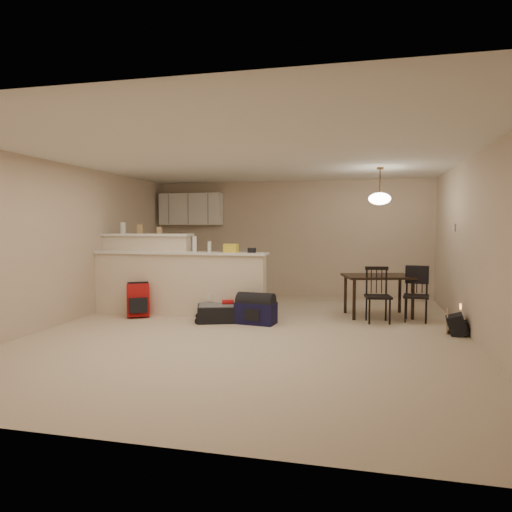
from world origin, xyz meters
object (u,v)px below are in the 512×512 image
(red_backpack, at_px, (138,301))
(dining_chair_far, at_px, (416,295))
(black_daypack, at_px, (457,325))
(navy_duffel, at_px, (256,313))
(dining_table, at_px, (378,280))
(suitcase, at_px, (222,313))
(dining_chair_near, at_px, (378,295))
(pendant_lamp, at_px, (380,198))

(red_backpack, bearing_deg, dining_chair_far, -19.48)
(dining_chair_far, height_order, black_daypack, dining_chair_far)
(navy_duffel, xyz_separation_m, black_daypack, (2.92, -0.09, -0.03))
(dining_table, distance_m, suitcase, 2.69)
(dining_table, bearing_deg, red_backpack, 178.36)
(dining_table, relative_size, red_backpack, 2.31)
(dining_table, xyz_separation_m, suitcase, (-2.45, -0.99, -0.48))
(dining_table, relative_size, dining_chair_near, 1.45)
(pendant_lamp, relative_size, suitcase, 0.82)
(suitcase, bearing_deg, dining_chair_far, -6.01)
(dining_table, height_order, black_daypack, dining_table)
(pendant_lamp, relative_size, navy_duffel, 1.01)
(dining_table, distance_m, red_backpack, 4.06)
(dining_table, bearing_deg, black_daypack, -62.77)
(dining_table, height_order, dining_chair_far, dining_chair_far)
(dining_table, distance_m, dining_chair_far, 0.68)
(navy_duffel, bearing_deg, pendant_lamp, 36.90)
(navy_duffel, bearing_deg, black_daypack, 6.35)
(dining_table, distance_m, black_daypack, 1.60)
(dining_chair_far, bearing_deg, pendant_lamp, 160.14)
(red_backpack, bearing_deg, dining_table, -13.92)
(red_backpack, bearing_deg, suitcase, -28.62)
(suitcase, relative_size, red_backpack, 1.38)
(pendant_lamp, distance_m, suitcase, 3.24)
(pendant_lamp, distance_m, red_backpack, 4.39)
(suitcase, height_order, red_backpack, red_backpack)
(pendant_lamp, xyz_separation_m, dining_chair_far, (0.58, -0.31, -1.56))
(dining_chair_near, xyz_separation_m, suitcase, (-2.44, -0.46, -0.31))
(black_daypack, bearing_deg, red_backpack, 96.05)
(dining_chair_far, bearing_deg, black_daypack, -52.28)
(dining_chair_far, distance_m, red_backpack, 4.56)
(suitcase, xyz_separation_m, black_daypack, (3.49, -0.13, 0.01))
(dining_chair_far, xyz_separation_m, red_backpack, (-4.50, -0.66, -0.16))
(dining_chair_near, bearing_deg, dining_chair_far, 11.51)
(pendant_lamp, distance_m, dining_chair_far, 1.69)
(pendant_lamp, height_order, black_daypack, pendant_lamp)
(dining_table, height_order, navy_duffel, dining_table)
(pendant_lamp, bearing_deg, dining_chair_near, -91.85)
(dining_chair_far, xyz_separation_m, black_daypack, (0.46, -0.81, -0.29))
(pendant_lamp, distance_m, black_daypack, 2.40)
(red_backpack, bearing_deg, black_daypack, -29.56)
(dining_table, xyz_separation_m, dining_chair_near, (-0.02, -0.53, -0.17))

